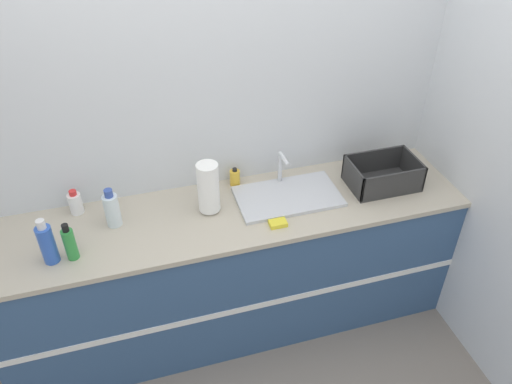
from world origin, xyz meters
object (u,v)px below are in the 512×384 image
at_px(bottle_clear, 112,209).
at_px(bottle_blue, 47,243).
at_px(dish_rack, 382,176).
at_px(bottle_green, 70,243).
at_px(paper_towel_roll, 208,188).
at_px(soap_dispenser, 235,178).
at_px(bottle_white_spray, 75,203).
at_px(sink, 288,195).

distance_m(bottle_clear, bottle_blue, 0.36).
bearing_deg(dish_rack, bottle_green, -175.81).
bearing_deg(paper_towel_roll, bottle_blue, -168.27).
height_order(dish_rack, bottle_blue, bottle_blue).
bearing_deg(soap_dispenser, bottle_white_spray, -179.50).
distance_m(paper_towel_roll, bottle_clear, 0.50).
bearing_deg(bottle_green, paper_towel_roll, 13.74).
bearing_deg(dish_rack, bottle_white_spray, 172.25).
relative_size(bottle_clear, bottle_white_spray, 1.55).
xyz_separation_m(dish_rack, bottle_green, (-1.69, -0.12, 0.03)).
bearing_deg(sink, soap_dispenser, 141.40).
relative_size(dish_rack, bottle_blue, 1.56).
bearing_deg(soap_dispenser, paper_towel_roll, -134.98).
distance_m(sink, bottle_white_spray, 1.13).
bearing_deg(bottle_green, sink, 8.02).
xyz_separation_m(paper_towel_roll, soap_dispenser, (0.19, 0.19, -0.10)).
xyz_separation_m(bottle_green, soap_dispenser, (0.89, 0.36, -0.04)).
relative_size(bottle_green, bottle_blue, 0.82).
height_order(bottle_green, bottle_blue, bottle_blue).
relative_size(sink, bottle_green, 2.80).
relative_size(sink, dish_rack, 1.48).
distance_m(sink, bottle_clear, 0.93).
relative_size(paper_towel_roll, dish_rack, 0.75).
relative_size(bottle_green, bottle_white_spray, 1.44).
distance_m(bottle_blue, soap_dispenser, 1.05).
xyz_separation_m(dish_rack, bottle_clear, (-1.48, 0.07, 0.04)).
bearing_deg(sink, bottle_white_spray, 170.29).
bearing_deg(bottle_clear, soap_dispenser, 13.46).
bearing_deg(bottle_white_spray, soap_dispenser, 0.50).
xyz_separation_m(sink, bottle_blue, (-1.23, -0.15, 0.09)).
bearing_deg(bottle_blue, soap_dispenser, 19.73).
relative_size(bottle_blue, bottle_white_spray, 1.75).
relative_size(sink, paper_towel_roll, 1.96).
xyz_separation_m(bottle_clear, bottle_white_spray, (-0.18, 0.16, -0.03)).
xyz_separation_m(bottle_clear, bottle_blue, (-0.30, -0.19, 0.01)).
height_order(paper_towel_roll, bottle_blue, paper_towel_roll).
bearing_deg(sink, bottle_blue, -172.86).
relative_size(bottle_blue, soap_dispenser, 2.22).
distance_m(paper_towel_roll, bottle_green, 0.72).
relative_size(bottle_white_spray, soap_dispenser, 1.27).
bearing_deg(bottle_green, soap_dispenser, 22.01).
bearing_deg(bottle_green, bottle_clear, 43.66).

